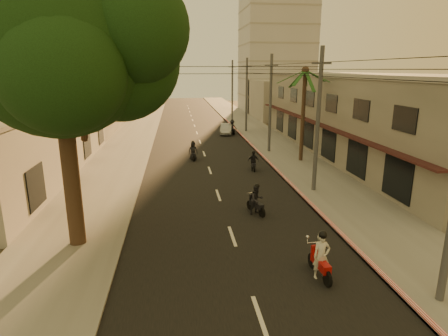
{
  "coord_description": "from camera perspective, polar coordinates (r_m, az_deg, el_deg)",
  "views": [
    {
      "loc": [
        -2.43,
        -14.09,
        7.65
      ],
      "look_at": [
        0.21,
        6.79,
        2.08
      ],
      "focal_mm": 30.0,
      "sensor_mm": 36.0,
      "label": 1
    }
  ],
  "objects": [
    {
      "name": "shophouse_row",
      "position": [
        36.25,
        19.9,
        7.6
      ],
      "size": [
        8.8,
        34.2,
        7.3
      ],
      "color": "gray",
      "rests_on": "ground"
    },
    {
      "name": "left_building",
      "position": [
        30.79,
        -29.19,
        3.48
      ],
      "size": [
        8.2,
        24.2,
        5.2
      ],
      "color": "gray",
      "rests_on": "ground"
    },
    {
      "name": "scooter_mid_a",
      "position": [
        20.4,
        4.99,
        -4.88
      ],
      "size": [
        1.2,
        1.7,
        1.74
      ],
      "rotation": [
        0.0,
        0.0,
        0.35
      ],
      "color": "black",
      "rests_on": "ground"
    },
    {
      "name": "scooter_mid_b",
      "position": [
        29.15,
        4.49,
        1.0
      ],
      "size": [
        0.92,
        1.62,
        1.59
      ],
      "rotation": [
        0.0,
        0.0,
        -0.06
      ],
      "color": "black",
      "rests_on": "ground"
    },
    {
      "name": "parked_car",
      "position": [
        45.64,
        0.35,
        5.97
      ],
      "size": [
        2.64,
        4.29,
        1.26
      ],
      "primitive_type": "imported",
      "rotation": [
        0.0,
        0.0,
        -0.17
      ],
      "color": "#919498",
      "rests_on": "ground"
    },
    {
      "name": "sidewalk_right",
      "position": [
        36.31,
        8.84,
        2.57
      ],
      "size": [
        5.0,
        140.0,
        0.12
      ],
      "primitive_type": "cube",
      "color": "slate",
      "rests_on": "ground"
    },
    {
      "name": "sidewalk_left",
      "position": [
        35.29,
        -15.3,
        1.86
      ],
      "size": [
        5.0,
        140.0,
        0.12
      ],
      "primitive_type": "cube",
      "color": "slate",
      "rests_on": "ground"
    },
    {
      "name": "utility_poles",
      "position": [
        35.18,
        7.18,
        12.88
      ],
      "size": [
        1.2,
        48.26,
        9.0
      ],
      "color": "#38383A",
      "rests_on": "ground"
    },
    {
      "name": "road",
      "position": [
        35.02,
        -3.06,
        2.19
      ],
      "size": [
        10.0,
        140.0,
        0.02
      ],
      "primitive_type": "cube",
      "color": "black",
      "rests_on": "ground"
    },
    {
      "name": "ground",
      "position": [
        16.21,
        2.33,
        -13.35
      ],
      "size": [
        160.0,
        160.0,
        0.0
      ],
      "primitive_type": "plane",
      "color": "#383023",
      "rests_on": "ground"
    },
    {
      "name": "curb_stripe",
      "position": [
        30.98,
        7.08,
        0.59
      ],
      "size": [
        0.2,
        60.0,
        0.2
      ],
      "primitive_type": "cube",
      "color": "red",
      "rests_on": "ground"
    },
    {
      "name": "broadleaf_tree",
      "position": [
        16.78,
        -22.62,
        16.55
      ],
      "size": [
        9.6,
        8.7,
        12.1
      ],
      "color": "black",
      "rests_on": "ground"
    },
    {
      "name": "filler_left_near",
      "position": [
        49.76,
        -20.79,
        7.57
      ],
      "size": [
        8.0,
        14.0,
        4.4
      ],
      "primitive_type": "cube",
      "color": "gray",
      "rests_on": "ground"
    },
    {
      "name": "scooter_far_b",
      "position": [
        45.54,
        1.25,
        6.22
      ],
      "size": [
        1.37,
        1.86,
        1.85
      ],
      "rotation": [
        0.0,
        0.0,
        0.19
      ],
      "color": "black",
      "rests_on": "ground"
    },
    {
      "name": "palm_tree",
      "position": [
        31.85,
        12.26,
        13.59
      ],
      "size": [
        5.0,
        5.0,
        8.2
      ],
      "color": "black",
      "rests_on": "ground"
    },
    {
      "name": "scooter_red",
      "position": [
        14.84,
        14.56,
        -13.02
      ],
      "size": [
        0.77,
        1.96,
        1.93
      ],
      "rotation": [
        0.0,
        0.0,
        0.06
      ],
      "color": "black",
      "rests_on": "ground"
    },
    {
      "name": "filler_left_far",
      "position": [
        67.22,
        -17.41,
        10.61
      ],
      "size": [
        8.0,
        14.0,
        7.0
      ],
      "primitive_type": "cube",
      "color": "gray",
      "rests_on": "ground"
    },
    {
      "name": "distant_tower",
      "position": [
        72.75,
        7.97,
        19.69
      ],
      "size": [
        12.1,
        12.1,
        28.0
      ],
      "color": "#B7B5B2",
      "rests_on": "ground"
    },
    {
      "name": "scooter_far_a",
      "position": [
        32.51,
        -4.74,
        2.54
      ],
      "size": [
        0.85,
        1.75,
        1.71
      ],
      "rotation": [
        0.0,
        0.0,
        0.06
      ],
      "color": "black",
      "rests_on": "ground"
    },
    {
      "name": "filler_right",
      "position": [
        61.51,
        8.45,
        10.32
      ],
      "size": [
        8.0,
        14.0,
        6.0
      ],
      "primitive_type": "cube",
      "color": "gray",
      "rests_on": "ground"
    }
  ]
}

